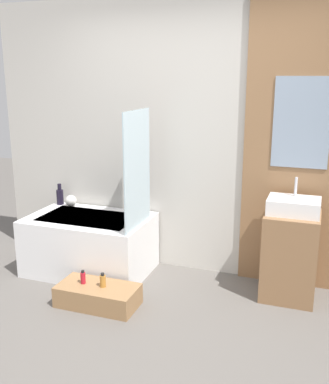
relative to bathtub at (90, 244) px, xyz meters
name	(u,v)px	position (x,y,z in m)	size (l,w,h in m)	color
ground_plane	(130,355)	(0.94, -1.15, -0.28)	(12.00, 12.00, 0.00)	#605B56
wall_tiled_back	(196,140)	(0.94, 0.43, 1.02)	(4.20, 0.06, 2.60)	beige
wall_wood_accent	(300,144)	(1.89, 0.38, 1.03)	(0.97, 0.04, 2.60)	#8E6642
bathtub	(90,244)	(0.00, 0.00, 0.00)	(1.17, 0.76, 0.56)	white
glass_shower_screen	(137,170)	(0.56, -0.08, 0.80)	(0.01, 0.56, 1.05)	silver
wooden_step_bench	(98,295)	(0.40, -0.59, -0.19)	(0.68, 0.34, 0.18)	#997047
vanity_cabinet	(290,255)	(1.89, 0.13, 0.10)	(0.45, 0.47, 0.76)	#8E6642
sink	(294,206)	(1.89, 0.13, 0.54)	(0.43, 0.32, 0.30)	white
vase_tall_dark	(60,196)	(-0.50, 0.29, 0.37)	(0.07, 0.07, 0.22)	black
vase_round_light	(71,201)	(-0.36, 0.27, 0.34)	(0.12, 0.12, 0.12)	silver
bottle_soap_primary	(83,278)	(0.26, -0.59, -0.05)	(0.04, 0.04, 0.12)	#B21928
bottle_soap_secondary	(103,281)	(0.45, -0.59, -0.05)	(0.05, 0.05, 0.12)	#B2752D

